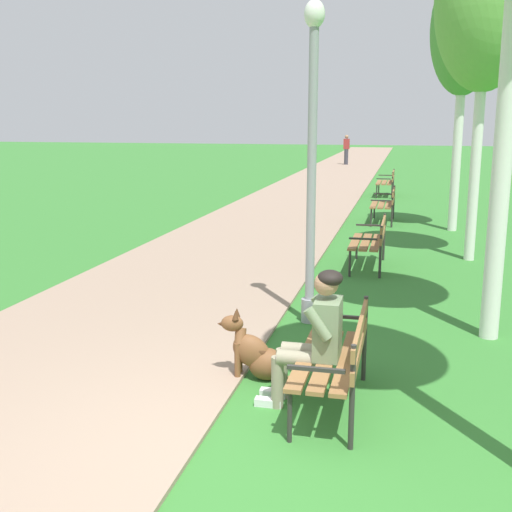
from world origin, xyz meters
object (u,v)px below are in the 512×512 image
at_px(park_bench_far, 386,202).
at_px(birch_tree_fourth, 465,31).
at_px(lamp_post_near, 312,163).
at_px(park_bench_mid, 372,239).
at_px(person_seated_on_near_bench, 315,333).
at_px(dog_brown, 256,354).
at_px(pedestrian_distant, 346,150).
at_px(park_bench_near, 338,353).
at_px(park_bench_furthest, 387,181).
at_px(birch_tree_third, 487,1).

bearing_deg(park_bench_far, birch_tree_fourth, -26.98).
distance_m(lamp_post_near, birch_tree_fourth, 8.12).
distance_m(park_bench_mid, person_seated_on_near_bench, 5.59).
relative_size(dog_brown, lamp_post_near, 0.22).
distance_m(person_seated_on_near_bench, birch_tree_fourth, 10.66).
relative_size(person_seated_on_near_bench, pedestrian_distant, 0.76).
xyz_separation_m(park_bench_near, lamp_post_near, (-0.62, 2.39, 1.48)).
bearing_deg(birch_tree_fourth, park_bench_far, 153.02).
height_order(park_bench_near, pedestrian_distant, pedestrian_distant).
relative_size(park_bench_far, lamp_post_near, 0.39).
bearing_deg(park_bench_furthest, person_seated_on_near_bench, -90.16).
height_order(park_bench_far, birch_tree_third, birch_tree_third).
xyz_separation_m(park_bench_mid, lamp_post_near, (-0.57, -3.19, 1.48)).
bearing_deg(birch_tree_fourth, park_bench_near, -98.89).
distance_m(park_bench_mid, birch_tree_third, 4.40).
xyz_separation_m(person_seated_on_near_bench, birch_tree_third, (1.86, 6.67, 3.75)).
distance_m(park_bench_furthest, person_seated_on_near_bench, 16.29).
bearing_deg(birch_tree_third, park_bench_far, 112.60).
xyz_separation_m(park_bench_near, person_seated_on_near_bench, (-0.21, 0.00, 0.17)).
bearing_deg(birch_tree_fourth, lamp_post_near, -106.12).
height_order(park_bench_mid, pedestrian_distant, pedestrian_distant).
height_order(park_bench_mid, park_bench_furthest, same).
distance_m(park_bench_far, birch_tree_fourth, 4.20).
distance_m(person_seated_on_near_bench, dog_brown, 0.90).
xyz_separation_m(park_bench_far, birch_tree_third, (1.65, -3.97, 3.92)).
bearing_deg(person_seated_on_near_bench, birch_tree_fourth, 79.94).
bearing_deg(park_bench_far, park_bench_furthest, 91.61).
bearing_deg(lamp_post_near, park_bench_furthest, 88.12).
bearing_deg(pedestrian_distant, dog_brown, -86.11).
distance_m(birch_tree_third, birch_tree_fourth, 3.19).
bearing_deg(park_bench_near, park_bench_far, 90.01).
bearing_deg(birch_tree_fourth, park_bench_furthest, 104.81).
xyz_separation_m(park_bench_mid, person_seated_on_near_bench, (-0.17, -5.58, 0.17)).
bearing_deg(pedestrian_distant, park_bench_far, -81.74).
bearing_deg(park_bench_near, birch_tree_third, 76.09).
relative_size(park_bench_mid, person_seated_on_near_bench, 1.20).
distance_m(dog_brown, pedestrian_distant, 30.12).
bearing_deg(pedestrian_distant, park_bench_mid, -83.48).
relative_size(park_bench_far, birch_tree_fourth, 0.26).
distance_m(park_bench_far, pedestrian_distant, 20.09).
relative_size(park_bench_near, park_bench_far, 1.00).
relative_size(park_bench_near, park_bench_furthest, 1.00).
height_order(lamp_post_near, birch_tree_third, birch_tree_third).
bearing_deg(pedestrian_distant, lamp_post_near, -85.38).
bearing_deg(park_bench_mid, person_seated_on_near_bench, -91.70).
bearing_deg(park_bench_furthest, birch_tree_third, -79.33).
height_order(park_bench_far, person_seated_on_near_bench, person_seated_on_near_bench).
relative_size(park_bench_far, dog_brown, 1.80).
distance_m(park_bench_far, lamp_post_near, 8.40).
relative_size(birch_tree_fourth, pedestrian_distant, 3.53).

